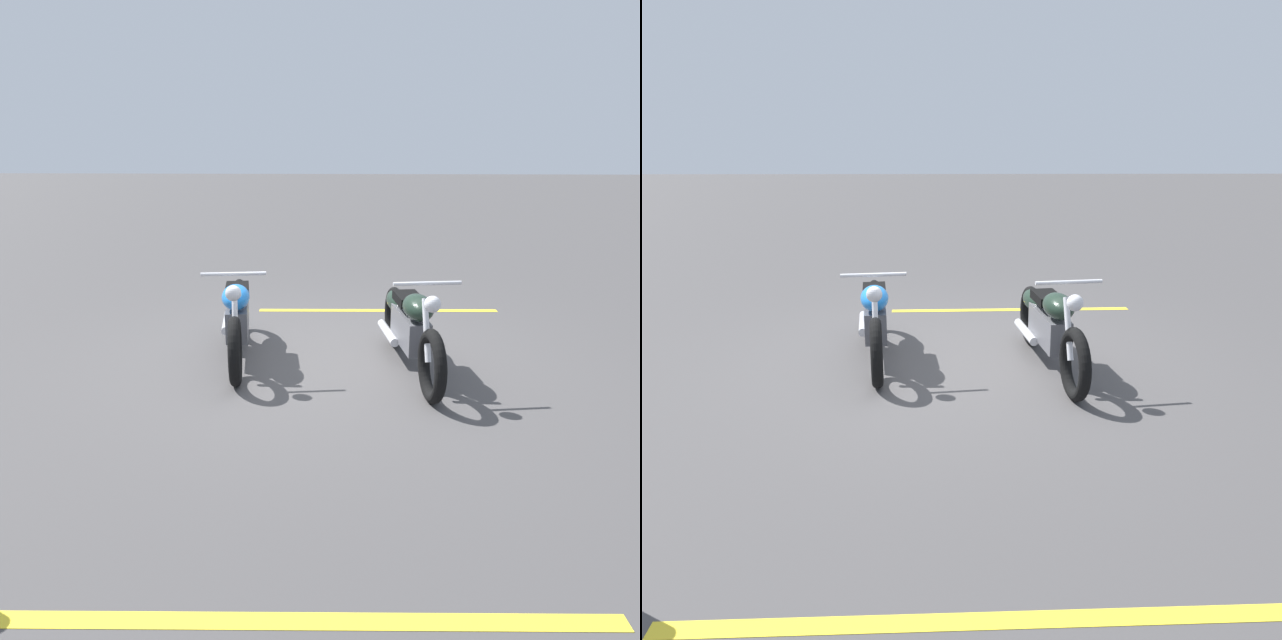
# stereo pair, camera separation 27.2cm
# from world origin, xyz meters

# --- Properties ---
(ground_plane) EXTENTS (60.00, 60.00, 0.00)m
(ground_plane) POSITION_xyz_m (0.00, 0.00, 0.00)
(ground_plane) COLOR #474444
(motorcycle_bright_foreground) EXTENTS (2.23, 0.65, 1.04)m
(motorcycle_bright_foreground) POSITION_xyz_m (-0.13, -0.91, 0.46)
(motorcycle_bright_foreground) COLOR black
(motorcycle_bright_foreground) RESTS_ON ground
(motorcycle_dark_foreground) EXTENTS (2.22, 0.67, 1.04)m
(motorcycle_dark_foreground) POSITION_xyz_m (0.21, 0.89, 0.46)
(motorcycle_dark_foreground) COLOR black
(motorcycle_dark_foreground) RESTS_ON ground
(parking_stripe_near) EXTENTS (0.20, 3.20, 0.01)m
(parking_stripe_near) POSITION_xyz_m (-1.95, 0.70, 0.00)
(parking_stripe_near) COLOR yellow
(parking_stripe_near) RESTS_ON ground
(parking_stripe_mid) EXTENTS (0.20, 3.20, 0.01)m
(parking_stripe_mid) POSITION_xyz_m (3.75, 0.02, 0.00)
(parking_stripe_mid) COLOR yellow
(parking_stripe_mid) RESTS_ON ground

